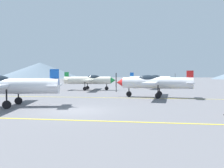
# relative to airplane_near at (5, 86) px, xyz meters

# --- Properties ---
(ground_plane) EXTENTS (400.00, 400.00, 0.00)m
(ground_plane) POSITION_rel_airplane_near_xyz_m (5.77, -1.06, -1.58)
(ground_plane) COLOR slate
(apron_line_near) EXTENTS (80.00, 0.16, 0.01)m
(apron_line_near) POSITION_rel_airplane_near_xyz_m (5.77, -4.13, -1.57)
(apron_line_near) COLOR yellow
(apron_line_near) RESTS_ON ground_plane
(apron_line_far) EXTENTS (80.00, 0.16, 0.01)m
(apron_line_far) POSITION_rel_airplane_near_xyz_m (5.77, 7.47, -1.57)
(apron_line_far) COLOR yellow
(apron_line_far) RESTS_ON ground_plane
(airplane_near) EXTENTS (8.20, 9.34, 2.80)m
(airplane_near) POSITION_rel_airplane_near_xyz_m (0.00, 0.00, 0.00)
(airplane_near) COLOR silver
(airplane_near) RESTS_ON ground_plane
(airplane_mid) EXTENTS (8.18, 9.38, 2.80)m
(airplane_mid) POSITION_rel_airplane_near_xyz_m (11.23, 8.51, 0.00)
(airplane_mid) COLOR silver
(airplane_mid) RESTS_ON ground_plane
(airplane_far) EXTENTS (8.15, 9.37, 2.80)m
(airplane_far) POSITION_rel_airplane_near_xyz_m (1.90, 18.38, 0.00)
(airplane_far) COLOR silver
(airplane_far) RESTS_ON ground_plane
(airplane_back) EXTENTS (8.19, 9.35, 2.80)m
(airplane_back) POSITION_rel_airplane_near_xyz_m (11.57, 25.02, 0.00)
(airplane_back) COLOR white
(airplane_back) RESTS_ON ground_plane
(hill_left) EXTENTS (61.31, 61.31, 11.62)m
(hill_left) POSITION_rel_airplane_near_xyz_m (-66.99, 143.77, 4.23)
(hill_left) COLOR slate
(hill_left) RESTS_ON ground_plane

